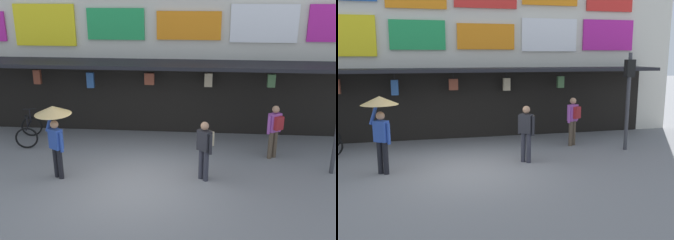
# 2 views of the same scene
# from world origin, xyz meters

# --- Properties ---
(ground_plane) EXTENTS (80.00, 80.00, 0.00)m
(ground_plane) POSITION_xyz_m (0.00, 0.00, 0.00)
(ground_plane) COLOR slate
(shopfront) EXTENTS (18.00, 2.60, 8.00)m
(shopfront) POSITION_xyz_m (0.00, 4.57, 3.96)
(shopfront) COLOR beige
(shopfront) RESTS_ON ground
(bicycle_parked) EXTENTS (0.99, 1.31, 1.05)m
(bicycle_parked) POSITION_xyz_m (-4.07, 2.60, 0.39)
(bicycle_parked) COLOR black
(bicycle_parked) RESTS_ON ground
(pedestrian_with_umbrella) EXTENTS (0.96, 0.96, 2.08)m
(pedestrian_with_umbrella) POSITION_xyz_m (-2.19, 0.17, 1.64)
(pedestrian_with_umbrella) COLOR black
(pedestrian_with_umbrella) RESTS_ON ground
(pedestrian_in_red) EXTENTS (0.47, 0.47, 1.68)m
(pedestrian_in_red) POSITION_xyz_m (1.82, 0.40, 0.98)
(pedestrian_in_red) COLOR #2D2D38
(pedestrian_in_red) RESTS_ON ground
(pedestrian_in_black) EXTENTS (0.48, 0.47, 1.68)m
(pedestrian_in_black) POSITION_xyz_m (3.93, 1.96, 0.98)
(pedestrian_in_black) COLOR brown
(pedestrian_in_black) RESTS_ON ground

